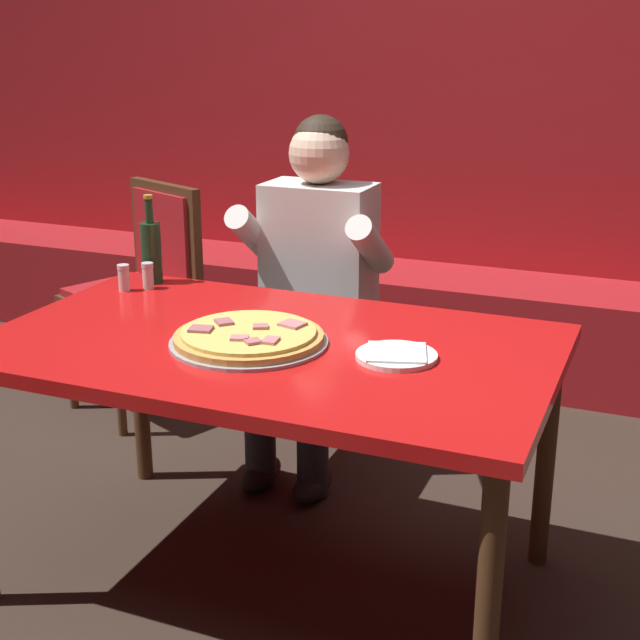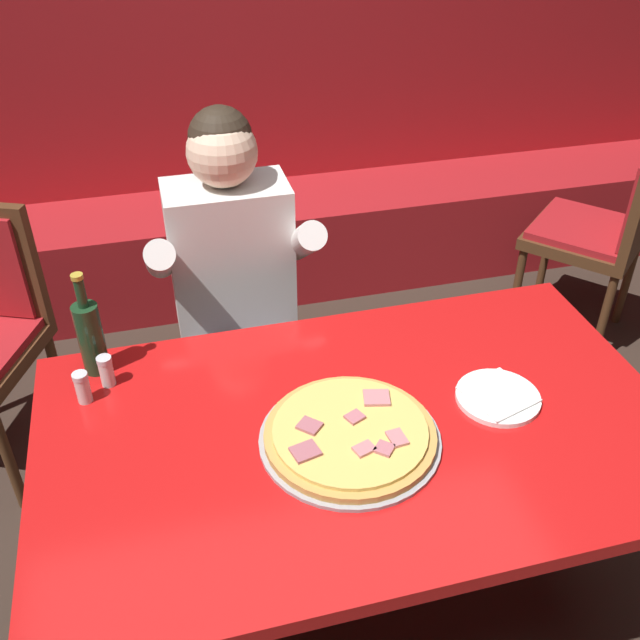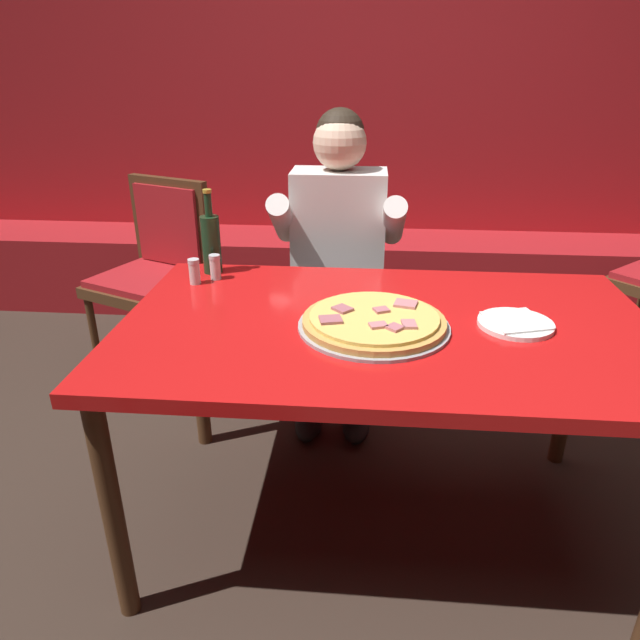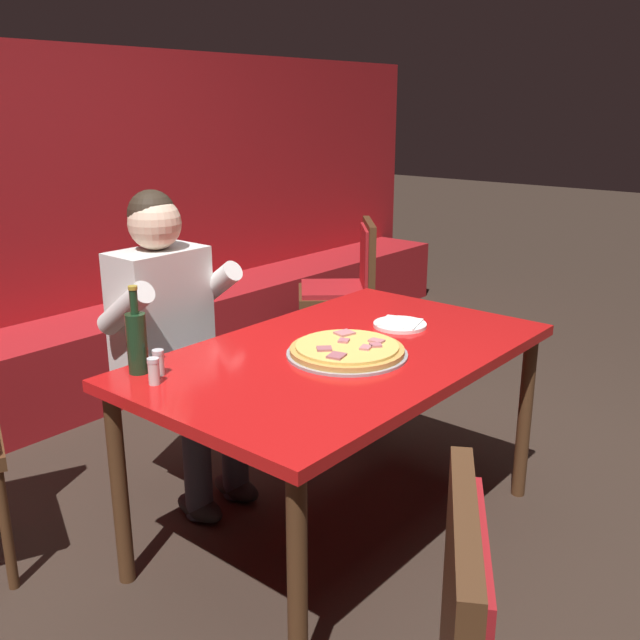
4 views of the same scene
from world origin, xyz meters
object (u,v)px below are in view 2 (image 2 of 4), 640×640
at_px(plate_white_paper, 498,397).
at_px(shaker_parmesan, 83,389).
at_px(beer_bottle, 90,335).
at_px(main_dining_table, 359,446).
at_px(shaker_red_pepper_flakes, 107,372).
at_px(pizza, 350,435).
at_px(diner_seated_blue_shirt, 237,294).
at_px(dining_chair_by_booth, 606,225).

relative_size(plate_white_paper, shaker_parmesan, 2.44).
bearing_deg(beer_bottle, main_dining_table, -31.83).
bearing_deg(shaker_red_pepper_flakes, pizza, -33.06).
relative_size(pizza, diner_seated_blue_shirt, 0.33).
bearing_deg(shaker_red_pepper_flakes, shaker_parmesan, -138.76).
xyz_separation_m(plate_white_paper, beer_bottle, (-0.96, 0.38, 0.10)).
xyz_separation_m(shaker_parmesan, shaker_red_pepper_flakes, (0.06, 0.05, 0.00)).
bearing_deg(dining_chair_by_booth, beer_bottle, -160.85).
height_order(main_dining_table, plate_white_paper, plate_white_paper).
xyz_separation_m(shaker_red_pepper_flakes, dining_chair_by_booth, (1.99, 0.77, -0.24)).
height_order(pizza, diner_seated_blue_shirt, diner_seated_blue_shirt).
bearing_deg(shaker_red_pepper_flakes, dining_chair_by_booth, 21.15).
height_order(plate_white_paper, dining_chair_by_booth, dining_chair_by_booth).
height_order(pizza, dining_chair_by_booth, dining_chair_by_booth).
height_order(shaker_parmesan, diner_seated_blue_shirt, diner_seated_blue_shirt).
distance_m(beer_bottle, dining_chair_by_booth, 2.16).
bearing_deg(diner_seated_blue_shirt, beer_bottle, -141.10).
height_order(beer_bottle, dining_chair_by_booth, beer_bottle).
relative_size(pizza, dining_chair_by_booth, 0.46).
bearing_deg(dining_chair_by_booth, plate_white_paper, -134.36).
relative_size(plate_white_paper, dining_chair_by_booth, 0.23).
bearing_deg(plate_white_paper, beer_bottle, 158.67).
bearing_deg(diner_seated_blue_shirt, shaker_red_pepper_flakes, -133.88).
relative_size(pizza, shaker_red_pepper_flakes, 4.94).
bearing_deg(plate_white_paper, main_dining_table, 179.88).
bearing_deg(plate_white_paper, dining_chair_by_booth, 45.64).
height_order(pizza, shaker_parmesan, shaker_parmesan).
bearing_deg(shaker_red_pepper_flakes, beer_bottle, 111.30).
height_order(pizza, plate_white_paper, pizza).
bearing_deg(main_dining_table, beer_bottle, 148.17).
xyz_separation_m(beer_bottle, shaker_parmesan, (-0.03, -0.12, -0.07)).
distance_m(plate_white_paper, shaker_parmesan, 1.03).
distance_m(main_dining_table, beer_bottle, 0.74).
height_order(pizza, beer_bottle, beer_bottle).
bearing_deg(pizza, beer_bottle, 143.40).
distance_m(pizza, diner_seated_blue_shirt, 0.78).
xyz_separation_m(diner_seated_blue_shirt, dining_chair_by_booth, (1.60, 0.36, -0.15)).
distance_m(shaker_parmesan, dining_chair_by_booth, 2.22).
height_order(beer_bottle, shaker_red_pepper_flakes, beer_bottle).
xyz_separation_m(main_dining_table, shaker_red_pepper_flakes, (-0.58, 0.31, 0.11)).
bearing_deg(pizza, diner_seated_blue_shirt, 100.88).
bearing_deg(plate_white_paper, shaker_red_pepper_flakes, 161.87).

